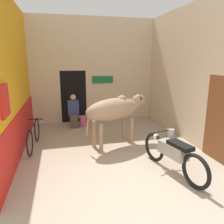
{
  "coord_description": "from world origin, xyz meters",
  "views": [
    {
      "loc": [
        -1.32,
        -3.39,
        2.5
      ],
      "look_at": [
        0.05,
        2.35,
        1.04
      ],
      "focal_mm": 35.0,
      "sensor_mm": 36.0,
      "label": 1
    }
  ],
  "objects_px": {
    "plastic_stool": "(83,121)",
    "bucket": "(170,133)",
    "cow": "(116,109)",
    "shopkeeper_seated": "(74,110)",
    "motorcycle_near": "(173,153)",
    "bicycle": "(34,135)"
  },
  "relations": [
    {
      "from": "cow",
      "to": "bucket",
      "type": "bearing_deg",
      "value": 5.63
    },
    {
      "from": "cow",
      "to": "shopkeeper_seated",
      "type": "bearing_deg",
      "value": 119.55
    },
    {
      "from": "cow",
      "to": "bucket",
      "type": "height_order",
      "value": "cow"
    },
    {
      "from": "cow",
      "to": "bucket",
      "type": "relative_size",
      "value": 8.27
    },
    {
      "from": "bicycle",
      "to": "bucket",
      "type": "relative_size",
      "value": 6.97
    },
    {
      "from": "motorcycle_near",
      "to": "shopkeeper_seated",
      "type": "relative_size",
      "value": 1.65
    },
    {
      "from": "bicycle",
      "to": "bucket",
      "type": "xyz_separation_m",
      "value": [
        4.23,
        -0.08,
        -0.24
      ]
    },
    {
      "from": "motorcycle_near",
      "to": "shopkeeper_seated",
      "type": "height_order",
      "value": "shopkeeper_seated"
    },
    {
      "from": "motorcycle_near",
      "to": "bicycle",
      "type": "distance_m",
      "value": 3.84
    },
    {
      "from": "cow",
      "to": "motorcycle_near",
      "type": "height_order",
      "value": "cow"
    },
    {
      "from": "cow",
      "to": "shopkeeper_seated",
      "type": "xyz_separation_m",
      "value": [
        -1.11,
        1.95,
        -0.43
      ]
    },
    {
      "from": "motorcycle_near",
      "to": "bicycle",
      "type": "bearing_deg",
      "value": 144.85
    },
    {
      "from": "shopkeeper_seated",
      "to": "bucket",
      "type": "distance_m",
      "value": 3.51
    },
    {
      "from": "plastic_stool",
      "to": "bucket",
      "type": "distance_m",
      "value": 3.21
    },
    {
      "from": "bicycle",
      "to": "plastic_stool",
      "type": "distance_m",
      "value": 2.34
    },
    {
      "from": "plastic_stool",
      "to": "bucket",
      "type": "height_order",
      "value": "plastic_stool"
    },
    {
      "from": "bicycle",
      "to": "plastic_stool",
      "type": "relative_size",
      "value": 4.75
    },
    {
      "from": "bicycle",
      "to": "shopkeeper_seated",
      "type": "bearing_deg",
      "value": 53.62
    },
    {
      "from": "shopkeeper_seated",
      "to": "bucket",
      "type": "height_order",
      "value": "shopkeeper_seated"
    },
    {
      "from": "plastic_stool",
      "to": "shopkeeper_seated",
      "type": "bearing_deg",
      "value": -174.94
    },
    {
      "from": "cow",
      "to": "motorcycle_near",
      "type": "distance_m",
      "value": 2.19
    },
    {
      "from": "motorcycle_near",
      "to": "plastic_stool",
      "type": "bearing_deg",
      "value": 111.71
    }
  ]
}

